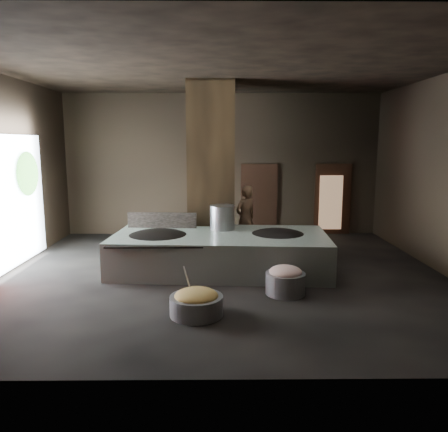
{
  "coord_description": "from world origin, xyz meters",
  "views": [
    {
      "loc": [
        -0.08,
        -9.61,
        2.97
      ],
      "look_at": [
        0.03,
        0.56,
        1.25
      ],
      "focal_mm": 35.0,
      "sensor_mm": 36.0,
      "label": 1
    }
  ],
  "objects_px": {
    "cook": "(246,218)",
    "stock_pot": "(222,218)",
    "meat_basin": "(285,283)",
    "hearth_platform": "(220,252)",
    "wok_left": "(158,239)",
    "veg_basin": "(196,306)",
    "wok_right": "(278,238)"
  },
  "relations": [
    {
      "from": "cook",
      "to": "stock_pot",
      "type": "bearing_deg",
      "value": 25.38
    },
    {
      "from": "meat_basin",
      "to": "stock_pot",
      "type": "bearing_deg",
      "value": 118.92
    },
    {
      "from": "hearth_platform",
      "to": "wok_left",
      "type": "distance_m",
      "value": 1.49
    },
    {
      "from": "veg_basin",
      "to": "meat_basin",
      "type": "height_order",
      "value": "meat_basin"
    },
    {
      "from": "wok_left",
      "to": "wok_right",
      "type": "height_order",
      "value": "wok_left"
    },
    {
      "from": "hearth_platform",
      "to": "veg_basin",
      "type": "relative_size",
      "value": 5.32
    },
    {
      "from": "wok_right",
      "to": "cook",
      "type": "distance_m",
      "value": 1.91
    },
    {
      "from": "wok_right",
      "to": "cook",
      "type": "relative_size",
      "value": 0.8
    },
    {
      "from": "wok_left",
      "to": "veg_basin",
      "type": "height_order",
      "value": "wok_left"
    },
    {
      "from": "wok_right",
      "to": "veg_basin",
      "type": "relative_size",
      "value": 1.56
    },
    {
      "from": "wok_right",
      "to": "meat_basin",
      "type": "bearing_deg",
      "value": -92.14
    },
    {
      "from": "veg_basin",
      "to": "hearth_platform",
      "type": "bearing_deg",
      "value": 81.32
    },
    {
      "from": "wok_right",
      "to": "stock_pot",
      "type": "xyz_separation_m",
      "value": [
        -1.3,
        0.5,
        0.38
      ]
    },
    {
      "from": "wok_right",
      "to": "cook",
      "type": "bearing_deg",
      "value": 110.0
    },
    {
      "from": "wok_right",
      "to": "stock_pot",
      "type": "distance_m",
      "value": 1.44
    },
    {
      "from": "stock_pot",
      "to": "veg_basin",
      "type": "bearing_deg",
      "value": -98.1
    },
    {
      "from": "stock_pot",
      "to": "cook",
      "type": "distance_m",
      "value": 1.46
    },
    {
      "from": "wok_left",
      "to": "meat_basin",
      "type": "bearing_deg",
      "value": -30.88
    },
    {
      "from": "stock_pot",
      "to": "wok_right",
      "type": "bearing_deg",
      "value": -21.04
    },
    {
      "from": "veg_basin",
      "to": "meat_basin",
      "type": "xyz_separation_m",
      "value": [
        1.7,
        1.06,
        0.04
      ]
    },
    {
      "from": "cook",
      "to": "wok_right",
      "type": "bearing_deg",
      "value": 72.04
    },
    {
      "from": "hearth_platform",
      "to": "stock_pot",
      "type": "distance_m",
      "value": 0.89
    },
    {
      "from": "hearth_platform",
      "to": "wok_left",
      "type": "xyz_separation_m",
      "value": [
        -1.45,
        -0.05,
        0.32
      ]
    },
    {
      "from": "veg_basin",
      "to": "meat_basin",
      "type": "bearing_deg",
      "value": 31.93
    },
    {
      "from": "hearth_platform",
      "to": "meat_basin",
      "type": "xyz_separation_m",
      "value": [
        1.29,
        -1.69,
        -0.22
      ]
    },
    {
      "from": "cook",
      "to": "veg_basin",
      "type": "bearing_deg",
      "value": 38.35
    },
    {
      "from": "wok_left",
      "to": "cook",
      "type": "xyz_separation_m",
      "value": [
        2.15,
        1.89,
        0.16
      ]
    },
    {
      "from": "hearth_platform",
      "to": "wok_right",
      "type": "bearing_deg",
      "value": 6.01
    },
    {
      "from": "cook",
      "to": "veg_basin",
      "type": "xyz_separation_m",
      "value": [
        -1.12,
        -4.59,
        -0.74
      ]
    },
    {
      "from": "wok_left",
      "to": "cook",
      "type": "relative_size",
      "value": 0.86
    },
    {
      "from": "wok_left",
      "to": "veg_basin",
      "type": "bearing_deg",
      "value": -69.09
    },
    {
      "from": "stock_pot",
      "to": "veg_basin",
      "type": "relative_size",
      "value": 0.69
    }
  ]
}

